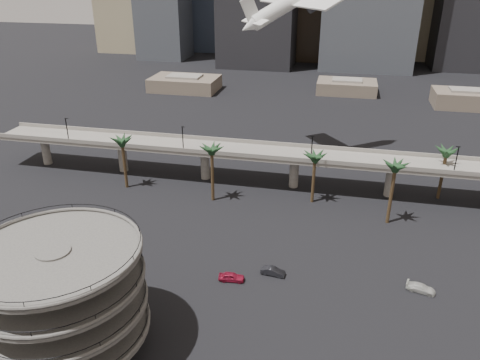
% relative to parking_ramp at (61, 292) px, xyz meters
% --- Properties ---
extents(ground, '(700.00, 700.00, 0.00)m').
position_rel_parking_ramp_xyz_m(ground, '(13.00, 4.00, -9.84)').
color(ground, black).
rests_on(ground, ground).
extents(parking_ramp, '(22.20, 22.20, 17.35)m').
position_rel_parking_ramp_xyz_m(parking_ramp, '(0.00, 0.00, 0.00)').
color(parking_ramp, '#4E4B49').
rests_on(parking_ramp, ground).
extents(overpass, '(130.00, 9.30, 14.70)m').
position_rel_parking_ramp_xyz_m(overpass, '(13.00, 59.00, -2.50)').
color(overpass, slate).
rests_on(overpass, ground).
extents(palm_trees, '(76.40, 18.40, 14.00)m').
position_rel_parking_ramp_xyz_m(palm_trees, '(24.58, 51.18, 1.46)').
color(palm_trees, '#4A381F').
rests_on(palm_trees, ground).
extents(low_buildings, '(135.00, 27.50, 6.80)m').
position_rel_parking_ramp_xyz_m(low_buildings, '(19.89, 146.30, -6.97)').
color(low_buildings, brown).
rests_on(low_buildings, ground).
extents(car_a, '(4.53, 2.18, 1.49)m').
position_rel_parking_ramp_xyz_m(car_a, '(18.06, 19.89, -9.09)').
color(car_a, maroon).
rests_on(car_a, ground).
extents(car_b, '(4.33, 1.89, 1.39)m').
position_rel_parking_ramp_xyz_m(car_b, '(24.64, 23.01, -9.14)').
color(car_b, black).
rests_on(car_b, ground).
extents(car_c, '(4.92, 2.96, 1.33)m').
position_rel_parking_ramp_xyz_m(car_c, '(48.91, 23.78, -9.17)').
color(car_c, beige).
rests_on(car_c, ground).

